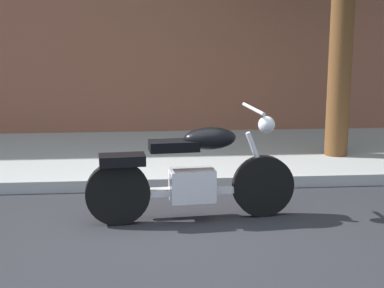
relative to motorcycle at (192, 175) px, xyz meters
The scene contains 3 objects.
ground_plane 0.65m from the motorcycle, 120.45° to the right, with size 60.00×60.00×0.00m, color #28282D.
sidewalk 2.62m from the motorcycle, 95.09° to the left, with size 24.66×3.08×0.14m, color #A4A4A4.
motorcycle is the anchor object (origin of this frame).
Camera 1 is at (-0.23, -5.15, 1.94)m, focal length 54.37 mm.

